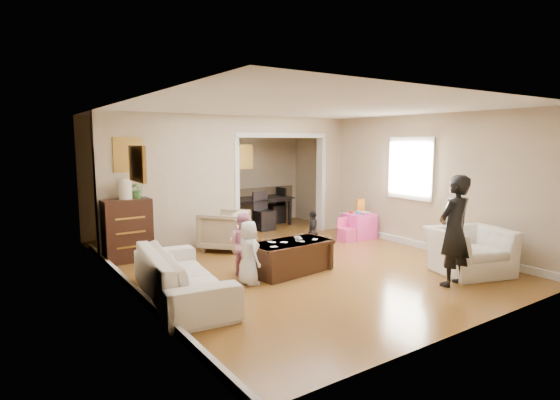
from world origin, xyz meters
TOP-DOWN VIEW (x-y plane):
  - floor at (0.00, 0.00)m, footprint 7.00×7.00m
  - partition_left at (-1.38, 1.80)m, footprint 2.75×0.18m
  - partition_right at (2.48, 1.80)m, footprint 0.55×0.18m
  - partition_header at (1.10, 1.80)m, footprint 2.22×0.18m
  - window_pane at (2.73, -0.40)m, footprint 0.03×0.95m
  - framed_art_partition at (-2.20, 1.70)m, footprint 0.45×0.03m
  - framed_art_sofa_wall at (-2.71, -0.60)m, footprint 0.03×0.55m
  - framed_art_alcove at (1.10, 3.44)m, footprint 0.45×0.03m
  - sofa at (-2.24, -0.79)m, footprint 1.16×2.34m
  - armchair_back at (-0.55, 1.32)m, footprint 1.16×1.16m
  - armchair_front at (1.97, -2.25)m, footprint 1.35×1.26m
  - dresser at (-2.32, 1.52)m, footprint 0.79×0.45m
  - table_lamp at (-2.32, 1.52)m, footprint 0.22×0.22m
  - potted_plant at (-2.12, 1.52)m, footprint 0.29×0.25m
  - coffee_table at (-0.35, -0.61)m, footprint 1.39×0.81m
  - coffee_cup at (-0.25, -0.66)m, footprint 0.10×0.10m
  - play_table at (2.34, 0.60)m, footprint 0.60×0.60m
  - cereal_box at (2.46, 0.70)m, footprint 0.21×0.09m
  - cyan_cup at (2.24, 0.55)m, footprint 0.08×0.08m
  - toy_block at (2.22, 0.72)m, footprint 0.09×0.08m
  - play_bowl at (2.39, 0.48)m, footprint 0.23×0.23m
  - dining_table at (1.11, 3.16)m, footprint 2.05×1.23m
  - adult_person at (1.22, -2.46)m, footprint 0.59×0.40m
  - child_kneel_a at (-1.20, -0.76)m, footprint 0.32×0.47m
  - child_kneel_b at (-1.05, -0.31)m, footprint 0.55×0.60m
  - child_toddler at (0.70, 0.14)m, footprint 0.47×0.48m
  - craft_papers at (-0.35, -0.58)m, footprint 0.95×0.44m

SIDE VIEW (x-z plane):
  - floor at x=0.00m, z-range 0.00..0.00m
  - coffee_table at x=-0.35m, z-range 0.00..0.49m
  - play_table at x=2.34m, z-range 0.00..0.53m
  - sofa at x=-2.24m, z-range 0.00..0.66m
  - dining_table at x=1.11m, z-range 0.00..0.70m
  - armchair_front at x=1.97m, z-range 0.00..0.72m
  - armchair_back at x=-0.55m, z-range 0.00..0.76m
  - child_toddler at x=0.70m, z-range 0.00..0.80m
  - child_kneel_a at x=-1.20m, z-range 0.00..0.94m
  - child_kneel_b at x=-1.05m, z-range 0.00..0.98m
  - craft_papers at x=-0.35m, z-range 0.49..0.50m
  - coffee_cup at x=-0.25m, z-range 0.49..0.58m
  - dresser at x=-2.32m, z-range 0.00..1.09m
  - toy_block at x=2.22m, z-range 0.53..0.58m
  - play_bowl at x=2.39m, z-range 0.53..0.59m
  - cyan_cup at x=2.24m, z-range 0.53..0.61m
  - cereal_box at x=2.46m, z-range 0.53..0.83m
  - adult_person at x=1.22m, z-range 0.00..1.61m
  - potted_plant at x=-2.12m, z-range 1.09..1.42m
  - table_lamp at x=-2.32m, z-range 1.09..1.45m
  - partition_left at x=-1.38m, z-range 0.00..2.60m
  - partition_right at x=2.48m, z-range 0.00..2.60m
  - window_pane at x=2.73m, z-range 1.00..2.10m
  - framed_art_alcove at x=1.10m, z-range 1.42..1.98m
  - framed_art_sofa_wall at x=-2.71m, z-range 1.60..2.00m
  - framed_art_partition at x=-2.20m, z-range 1.58..2.12m
  - partition_header at x=1.10m, z-range 2.25..2.60m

